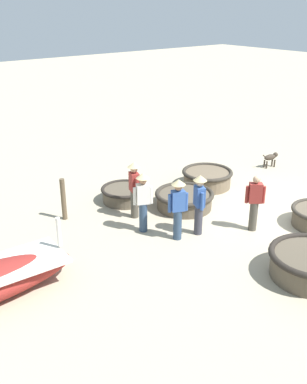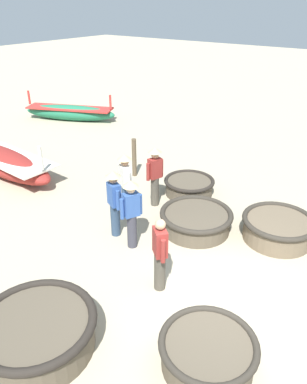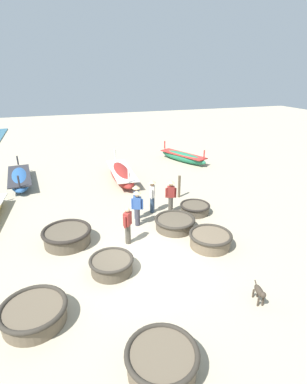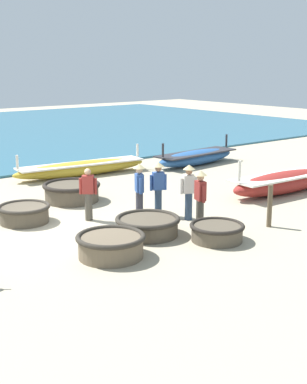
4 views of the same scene
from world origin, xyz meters
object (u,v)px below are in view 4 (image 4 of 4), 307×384
object	(u,v)px
long_boat_blue_hull	(196,157)
fisherman_by_coracle	(158,185)
coracle_tilted	(217,232)
fisherman_crouching	(189,188)
fisherman_standing_left	(200,195)
coracle_upturned	(24,213)
fisherman_with_hat	(88,193)
long_boat_red_hull	(284,182)
mooring_post_inland	(270,206)
coracle_far_right	(111,245)
long_boat_green_hull	(82,168)
coracle_far_left	(148,225)
fisherman_hauling	(139,187)
coracle_center	(72,191)

from	to	relation	value
long_boat_blue_hull	fisherman_by_coracle	distance (m)	8.69
coracle_tilted	fisherman_crouching	distance (m)	2.18
long_boat_blue_hull	fisherman_by_coracle	size ratio (longest dim) A/B	2.86
coracle_tilted	fisherman_by_coracle	bearing A→B (deg)	173.84
long_boat_blue_hull	fisherman_standing_left	world-z (taller)	fisherman_standing_left
coracle_upturned	fisherman_with_hat	bearing A→B (deg)	58.45
long_boat_red_hull	mooring_post_inland	size ratio (longest dim) A/B	4.10
coracle_far_right	long_boat_blue_hull	distance (m)	12.46
coracle_far_right	long_boat_green_hull	world-z (taller)	long_boat_green_hull
coracle_far_left	fisherman_hauling	size ratio (longest dim) A/B	1.06
long_boat_blue_hull	fisherman_by_coracle	bearing A→B (deg)	-50.75
long_boat_green_hull	coracle_tilted	bearing A→B (deg)	-9.58
coracle_tilted	long_boat_green_hull	bearing A→B (deg)	170.42
fisherman_standing_left	long_boat_green_hull	bearing A→B (deg)	171.96
coracle_far_right	coracle_center	bearing A→B (deg)	159.33
coracle_upturned	mooring_post_inland	world-z (taller)	mooring_post_inland
coracle_center	long_boat_blue_hull	world-z (taller)	long_boat_blue_hull
fisherman_standing_left	mooring_post_inland	bearing A→B (deg)	55.09
long_boat_green_hull	fisherman_crouching	size ratio (longest dim) A/B	3.57
fisherman_standing_left	fisherman_by_coracle	world-z (taller)	same
long_boat_green_hull	mooring_post_inland	distance (m)	9.53
coracle_far_left	coracle_tilted	world-z (taller)	coracle_far_left
long_boat_red_hull	fisherman_with_hat	world-z (taller)	fisherman_with_hat
long_boat_green_hull	mooring_post_inland	xyz separation A→B (m)	(9.51, 0.45, 0.29)
coracle_upturned	fisherman_crouching	bearing A→B (deg)	54.91
coracle_upturned	long_boat_green_hull	size ratio (longest dim) A/B	0.26
coracle_center	mooring_post_inland	distance (m)	6.74
long_boat_blue_hull	long_boat_green_hull	size ratio (longest dim) A/B	0.80
fisherman_with_hat	fisherman_standing_left	distance (m)	3.33
fisherman_hauling	fisherman_with_hat	world-z (taller)	fisherman_hauling
coracle_upturned	fisherman_crouching	world-z (taller)	fisherman_crouching
coracle_upturned	long_boat_blue_hull	distance (m)	10.86
coracle_center	fisherman_by_coracle	bearing A→B (deg)	20.12
long_boat_red_hull	coracle_tilted	bearing A→B (deg)	-68.12
coracle_tilted	long_boat_blue_hull	xyz separation A→B (m)	(-8.32, 7.02, 0.10)
coracle_tilted	fisherman_by_coracle	xyz separation A→B (m)	(-2.83, 0.31, 0.70)
long_boat_green_hull	fisherman_with_hat	world-z (taller)	fisherman_with_hat
long_boat_green_hull	coracle_far_right	bearing A→B (deg)	-27.06
coracle_far_right	long_boat_blue_hull	xyz separation A→B (m)	(-7.59, 9.89, 0.04)
long_boat_red_hull	fisherman_hauling	xyz separation A→B (m)	(-0.66, -6.04, 0.55)
long_boat_green_hull	coracle_far_left	bearing A→B (deg)	-18.92
coracle_far_right	fisherman_standing_left	world-z (taller)	fisherman_standing_left
fisherman_with_hat	mooring_post_inland	world-z (taller)	fisherman_with_hat
fisherman_hauling	fisherman_by_coracle	size ratio (longest dim) A/B	1.00
coracle_far_left	long_boat_red_hull	world-z (taller)	long_boat_red_hull
coracle_upturned	coracle_far_left	xyz separation A→B (m)	(3.19, 2.10, -0.01)
coracle_far_right	coracle_tilted	size ratio (longest dim) A/B	1.17
coracle_tilted	fisherman_hauling	bearing A→B (deg)	-173.98
fisherman_with_hat	mooring_post_inland	distance (m)	5.27
coracle_far_right	fisherman_standing_left	bearing A→B (deg)	96.44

